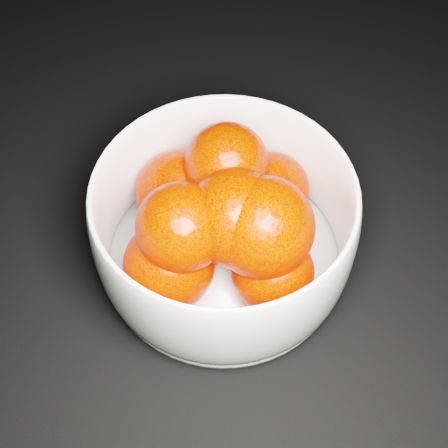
# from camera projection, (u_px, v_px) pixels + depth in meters

# --- Properties ---
(bowl) EXTENTS (0.24, 0.24, 0.12)m
(bowl) POSITION_uv_depth(u_px,v_px,m) (224.00, 228.00, 0.58)
(bowl) COLOR silver
(bowl) RESTS_ON ground
(orange_pile) EXTENTS (0.19, 0.19, 0.14)m
(orange_pile) POSITION_uv_depth(u_px,v_px,m) (223.00, 219.00, 0.57)
(orange_pile) COLOR red
(orange_pile) RESTS_ON bowl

